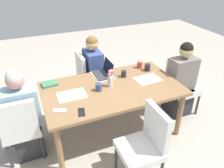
{
  "coord_description": "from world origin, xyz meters",
  "views": [
    {
      "loc": [
        -0.95,
        -2.3,
        2.24
      ],
      "look_at": [
        0.0,
        0.0,
        0.79
      ],
      "focal_mm": 35.34,
      "sensor_mm": 36.0,
      "label": 1
    }
  ],
  "objects_px": {
    "chair_head_left_left_far": "(20,126)",
    "book_red_cover": "(50,84)",
    "person_far_left_near": "(93,75)",
    "coffee_mug_centre_left": "(99,87)",
    "chair_head_right_left_mid": "(180,82)",
    "phone_black": "(82,112)",
    "flower_vase": "(110,79)",
    "phone_silver": "(60,110)",
    "chair_near_right_near": "(146,142)",
    "laptop_far_left_near": "(104,72)",
    "chair_far_left_near": "(88,76)",
    "coffee_mug_near_left": "(140,65)",
    "coffee_mug_centre_right": "(124,74)",
    "person_head_left_left_far": "(25,119)",
    "dining_table": "(112,92)",
    "coffee_mug_near_right": "(147,67)",
    "person_head_right_left_mid": "(180,84)"
  },
  "relations": [
    {
      "from": "chair_far_left_near",
      "to": "chair_head_left_left_far",
      "type": "xyz_separation_m",
      "value": [
        -1.12,
        -0.9,
        0.0
      ]
    },
    {
      "from": "person_far_left_near",
      "to": "coffee_mug_centre_left",
      "type": "bearing_deg",
      "value": -102.98
    },
    {
      "from": "coffee_mug_near_right",
      "to": "coffee_mug_centre_left",
      "type": "relative_size",
      "value": 1.02
    },
    {
      "from": "chair_far_left_near",
      "to": "flower_vase",
      "type": "bearing_deg",
      "value": -85.54
    },
    {
      "from": "person_head_left_left_far",
      "to": "flower_vase",
      "type": "xyz_separation_m",
      "value": [
        1.12,
        -0.0,
        0.33
      ]
    },
    {
      "from": "coffee_mug_near_left",
      "to": "coffee_mug_centre_right",
      "type": "height_order",
      "value": "coffee_mug_near_left"
    },
    {
      "from": "chair_head_left_left_far",
      "to": "book_red_cover",
      "type": "height_order",
      "value": "chair_head_left_left_far"
    },
    {
      "from": "person_far_left_near",
      "to": "flower_vase",
      "type": "bearing_deg",
      "value": -90.74
    },
    {
      "from": "flower_vase",
      "to": "person_far_left_near",
      "type": "bearing_deg",
      "value": 89.26
    },
    {
      "from": "dining_table",
      "to": "coffee_mug_near_left",
      "type": "bearing_deg",
      "value": 31.52
    },
    {
      "from": "chair_head_right_left_mid",
      "to": "phone_black",
      "type": "distance_m",
      "value": 1.81
    },
    {
      "from": "chair_far_left_near",
      "to": "coffee_mug_near_left",
      "type": "xyz_separation_m",
      "value": [
        0.69,
        -0.48,
        0.29
      ]
    },
    {
      "from": "chair_head_left_left_far",
      "to": "coffee_mug_near_right",
      "type": "height_order",
      "value": "chair_head_left_left_far"
    },
    {
      "from": "chair_head_right_left_mid",
      "to": "coffee_mug_centre_right",
      "type": "height_order",
      "value": "chair_head_right_left_mid"
    },
    {
      "from": "coffee_mug_centre_left",
      "to": "phone_silver",
      "type": "relative_size",
      "value": 0.67
    },
    {
      "from": "laptop_far_left_near",
      "to": "person_head_left_left_far",
      "type": "bearing_deg",
      "value": -164.15
    },
    {
      "from": "person_head_left_left_far",
      "to": "book_red_cover",
      "type": "relative_size",
      "value": 5.97
    },
    {
      "from": "chair_near_right_near",
      "to": "laptop_far_left_near",
      "type": "xyz_separation_m",
      "value": [
        -0.02,
        1.2,
        0.28
      ]
    },
    {
      "from": "phone_black",
      "to": "person_far_left_near",
      "type": "bearing_deg",
      "value": -12.29
    },
    {
      "from": "chair_head_left_left_far",
      "to": "coffee_mug_centre_right",
      "type": "distance_m",
      "value": 1.51
    },
    {
      "from": "dining_table",
      "to": "coffee_mug_centre_left",
      "type": "xyz_separation_m",
      "value": [
        -0.19,
        -0.01,
        0.13
      ]
    },
    {
      "from": "person_far_left_near",
      "to": "coffee_mug_near_left",
      "type": "xyz_separation_m",
      "value": [
        0.62,
        -0.42,
        0.26
      ]
    },
    {
      "from": "flower_vase",
      "to": "coffee_mug_near_left",
      "type": "xyz_separation_m",
      "value": [
        0.63,
        0.35,
        -0.07
      ]
    },
    {
      "from": "chair_far_left_near",
      "to": "chair_head_right_left_mid",
      "type": "distance_m",
      "value": 1.51
    },
    {
      "from": "phone_silver",
      "to": "phone_black",
      "type": "bearing_deg",
      "value": 172.07
    },
    {
      "from": "coffee_mug_centre_left",
      "to": "book_red_cover",
      "type": "distance_m",
      "value": 0.68
    },
    {
      "from": "coffee_mug_centre_right",
      "to": "phone_silver",
      "type": "xyz_separation_m",
      "value": [
        -1.01,
        -0.45,
        -0.04
      ]
    },
    {
      "from": "chair_far_left_near",
      "to": "phone_black",
      "type": "relative_size",
      "value": 6.0
    },
    {
      "from": "coffee_mug_near_left",
      "to": "flower_vase",
      "type": "bearing_deg",
      "value": -151.18
    },
    {
      "from": "chair_head_left_left_far",
      "to": "coffee_mug_near_left",
      "type": "xyz_separation_m",
      "value": [
        1.81,
        0.42,
        0.29
      ]
    },
    {
      "from": "phone_silver",
      "to": "coffee_mug_near_left",
      "type": "bearing_deg",
      "value": -133.38
    },
    {
      "from": "chair_near_right_near",
      "to": "coffee_mug_near_left",
      "type": "height_order",
      "value": "chair_near_right_near"
    },
    {
      "from": "person_head_right_left_mid",
      "to": "chair_far_left_near",
      "type": "bearing_deg",
      "value": 145.62
    },
    {
      "from": "chair_head_left_left_far",
      "to": "chair_near_right_near",
      "type": "relative_size",
      "value": 1.0
    },
    {
      "from": "flower_vase",
      "to": "phone_silver",
      "type": "xyz_separation_m",
      "value": [
        -0.72,
        -0.28,
        -0.11
      ]
    },
    {
      "from": "chair_head_left_left_far",
      "to": "chair_near_right_near",
      "type": "height_order",
      "value": "same"
    },
    {
      "from": "person_far_left_near",
      "to": "chair_head_left_left_far",
      "type": "xyz_separation_m",
      "value": [
        -1.19,
        -0.84,
        -0.03
      ]
    },
    {
      "from": "chair_head_left_left_far",
      "to": "phone_black",
      "type": "relative_size",
      "value": 6.0
    },
    {
      "from": "coffee_mug_near_left",
      "to": "phone_black",
      "type": "relative_size",
      "value": 0.65
    },
    {
      "from": "chair_near_right_near",
      "to": "phone_silver",
      "type": "height_order",
      "value": "chair_near_right_near"
    },
    {
      "from": "coffee_mug_near_right",
      "to": "coffee_mug_centre_right",
      "type": "bearing_deg",
      "value": -174.18
    },
    {
      "from": "coffee_mug_centre_left",
      "to": "phone_black",
      "type": "bearing_deg",
      "value": -132.39
    },
    {
      "from": "coffee_mug_near_right",
      "to": "coffee_mug_centre_right",
      "type": "relative_size",
      "value": 1.12
    },
    {
      "from": "chair_far_left_near",
      "to": "coffee_mug_near_right",
      "type": "xyz_separation_m",
      "value": [
        0.76,
        -0.61,
        0.29
      ]
    },
    {
      "from": "phone_black",
      "to": "flower_vase",
      "type": "bearing_deg",
      "value": -40.1
    },
    {
      "from": "person_head_left_left_far",
      "to": "book_red_cover",
      "type": "height_order",
      "value": "person_head_left_left_far"
    },
    {
      "from": "book_red_cover",
      "to": "laptop_far_left_near",
      "type": "bearing_deg",
      "value": -6.64
    },
    {
      "from": "person_far_left_near",
      "to": "person_head_left_left_far",
      "type": "relative_size",
      "value": 1.0
    },
    {
      "from": "person_head_right_left_mid",
      "to": "coffee_mug_near_left",
      "type": "relative_size",
      "value": 12.22
    },
    {
      "from": "chair_head_right_left_mid",
      "to": "coffee_mug_near_left",
      "type": "xyz_separation_m",
      "value": [
        -0.6,
        0.29,
        0.29
      ]
    }
  ]
}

